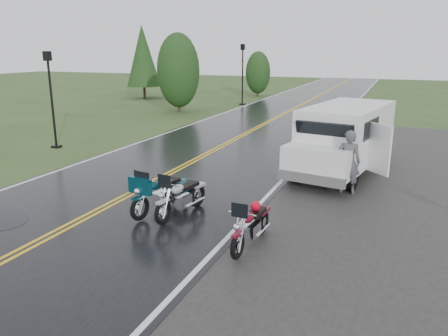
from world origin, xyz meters
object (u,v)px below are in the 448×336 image
at_px(person_at_van, 348,163).
at_px(motorcycle_silver, 163,203).
at_px(motorcycle_red, 238,235).
at_px(van_white, 296,146).
at_px(lamp_post_far_left, 243,75).
at_px(lamp_post_near_left, 52,100).
at_px(motorcycle_teal, 139,199).

bearing_deg(person_at_van, motorcycle_silver, 49.03).
xyz_separation_m(motorcycle_red, motorcycle_silver, (-2.28, 1.01, 0.04)).
xyz_separation_m(van_white, lamp_post_far_left, (-8.50, 18.68, 1.13)).
distance_m(motorcycle_red, motorcycle_silver, 2.50).
relative_size(van_white, lamp_post_near_left, 1.45).
bearing_deg(motorcycle_red, van_white, 95.44).
bearing_deg(motorcycle_teal, van_white, 71.89).
height_order(person_at_van, lamp_post_near_left, lamp_post_near_left).
bearing_deg(lamp_post_far_left, person_at_van, -62.16).
height_order(motorcycle_red, lamp_post_near_left, lamp_post_near_left).
bearing_deg(person_at_van, lamp_post_far_left, -61.42).
distance_m(motorcycle_red, lamp_post_far_left, 26.13).
distance_m(van_white, person_at_van, 1.84).
distance_m(motorcycle_teal, lamp_post_near_left, 10.18).
distance_m(motorcycle_red, person_at_van, 5.48).
xyz_separation_m(motorcycle_teal, person_at_van, (4.45, 4.23, 0.32)).
bearing_deg(motorcycle_teal, lamp_post_near_left, 154.74).
distance_m(motorcycle_silver, lamp_post_far_left, 24.49).
height_order(motorcycle_silver, van_white, van_white).
relative_size(motorcycle_silver, person_at_van, 1.09).
distance_m(motorcycle_teal, van_white, 5.62).
distance_m(motorcycle_silver, person_at_van, 5.70).
bearing_deg(lamp_post_near_left, lamp_post_far_left, 82.40).
bearing_deg(lamp_post_near_left, motorcycle_silver, -34.40).
xyz_separation_m(motorcycle_red, van_white, (-0.20, 5.90, 0.60)).
height_order(motorcycle_red, motorcycle_silver, motorcycle_silver).
bearing_deg(motorcycle_teal, motorcycle_red, -8.02).
relative_size(lamp_post_near_left, lamp_post_far_left, 0.90).
xyz_separation_m(motorcycle_silver, person_at_van, (3.79, 4.25, 0.34)).
height_order(van_white, lamp_post_far_left, lamp_post_far_left).
height_order(van_white, lamp_post_near_left, lamp_post_near_left).
relative_size(motorcycle_silver, lamp_post_near_left, 0.50).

